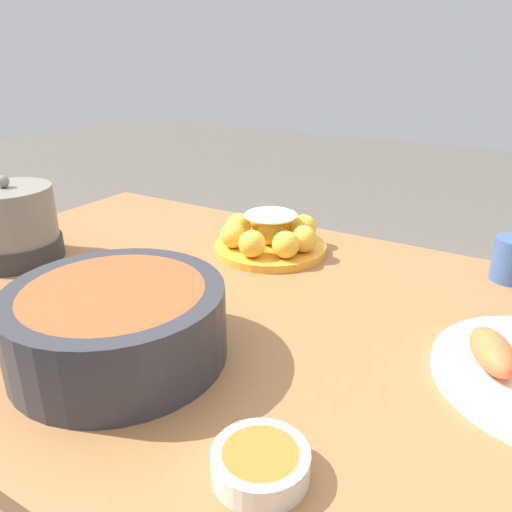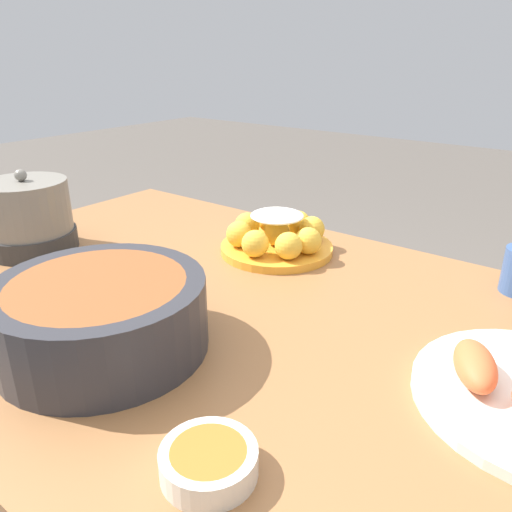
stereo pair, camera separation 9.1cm
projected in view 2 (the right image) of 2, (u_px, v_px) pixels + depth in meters
dining_table at (231, 355)px, 0.86m from camera, size 1.35×0.85×0.72m
cake_plate at (277, 237)px, 1.03m from camera, size 0.23×0.23×0.09m
serving_bowl at (101, 314)px, 0.69m from camera, size 0.29×0.29×0.10m
sauce_bowl at (209, 461)px, 0.49m from camera, size 0.10×0.10×0.03m
warming_pot at (28, 217)px, 1.03m from camera, size 0.18×0.18×0.17m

